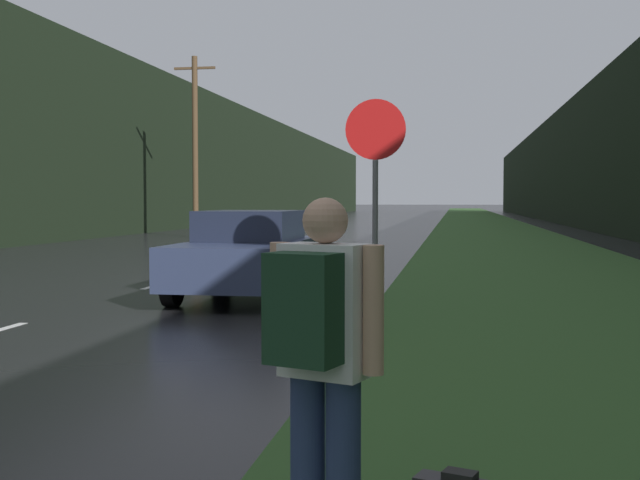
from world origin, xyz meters
name	(u,v)px	position (x,y,z in m)	size (l,w,h in m)	color
grass_verge	(493,233)	(7.34, 40.00, 0.01)	(6.00, 240.00, 0.02)	#2D5123
lane_stripe_c	(172,281)	(0.00, 15.06, 0.00)	(0.12, 3.00, 0.01)	silver
lane_stripe_d	(258,256)	(0.00, 22.06, 0.00)	(0.12, 3.00, 0.01)	silver
treeline_far_side	(207,161)	(-10.34, 50.00, 4.13)	(2.00, 140.00, 8.26)	black
treeline_near_side	(589,162)	(13.34, 50.00, 3.90)	(2.00, 140.00, 7.79)	black
utility_pole_far	(195,144)	(-5.44, 32.86, 3.97)	(1.80, 0.24, 7.69)	#4C3823
stop_sign	(375,185)	(4.54, 9.86, 1.78)	(0.74, 0.07, 2.83)	slate
hitchhiker_with_backpack	(321,353)	(4.95, 3.44, 0.93)	(0.53, 0.48, 1.61)	navy
car_passing_near	(248,254)	(2.17, 12.73, 0.71)	(1.85, 4.12, 1.42)	#2D3856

